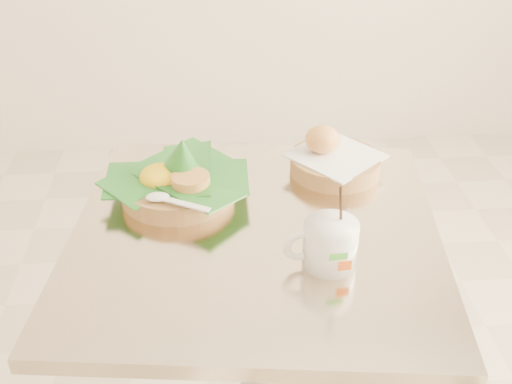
{
  "coord_description": "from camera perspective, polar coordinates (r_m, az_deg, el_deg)",
  "views": [
    {
      "loc": [
        0.04,
        -1.03,
        1.45
      ],
      "look_at": [
        0.12,
        0.0,
        0.82
      ],
      "focal_mm": 45.0,
      "sensor_mm": 36.0,
      "label": 1
    }
  ],
  "objects": [
    {
      "name": "cafe_table",
      "position": [
        1.37,
        -0.06,
        -11.02
      ],
      "size": [
        0.78,
        0.78,
        0.75
      ],
      "rotation": [
        0.0,
        0.0,
        -0.12
      ],
      "color": "gray",
      "rests_on": "floor"
    },
    {
      "name": "bread_basket",
      "position": [
        1.42,
        6.86,
        2.91
      ],
      "size": [
        0.24,
        0.24,
        0.1
      ],
      "rotation": [
        0.0,
        0.0,
        -0.06
      ],
      "color": "#AB8A49",
      "rests_on": "cafe_table"
    },
    {
      "name": "coffee_mug",
      "position": [
        1.13,
        6.5,
        -4.51
      ],
      "size": [
        0.13,
        0.1,
        0.17
      ],
      "rotation": [
        0.0,
        0.0,
        0.09
      ],
      "color": "white",
      "rests_on": "cafe_table"
    },
    {
      "name": "rice_basket",
      "position": [
        1.32,
        -7.04,
        1.11
      ],
      "size": [
        0.29,
        0.29,
        0.15
      ],
      "rotation": [
        0.0,
        0.0,
        -0.2
      ],
      "color": "#AB8A49",
      "rests_on": "cafe_table"
    }
  ]
}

